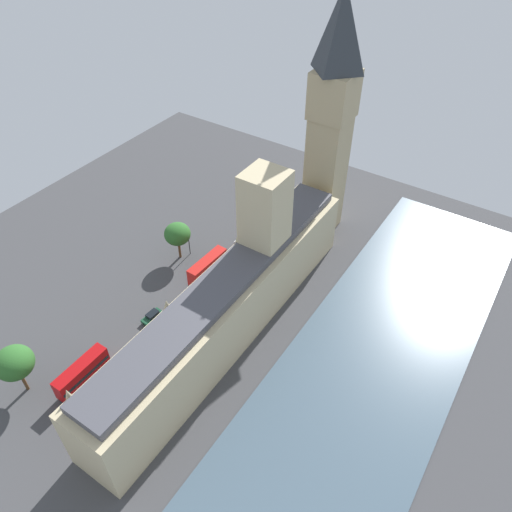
{
  "coord_description": "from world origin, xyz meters",
  "views": [
    {
      "loc": [
        -40.49,
        48.71,
        74.6
      ],
      "look_at": [
        1.0,
        -14.06,
        8.04
      ],
      "focal_mm": 34.39,
      "sensor_mm": 36.0,
      "label": 1
    }
  ],
  "objects_px": {
    "parliament_building": "(233,297)",
    "street_lamp_under_trees": "(189,239)",
    "double_decker_bus_midblock": "(208,267)",
    "double_decker_bus_near_tower": "(82,373)",
    "pedestrian_by_river_gate": "(145,374)",
    "clock_tower": "(331,117)",
    "car_white_opposite_hall": "(242,239)",
    "plane_tree_corner": "(14,363)",
    "plane_tree_leading": "(177,234)",
    "car_dark_green_far_end": "(152,316)"
  },
  "relations": [
    {
      "from": "car_white_opposite_hall",
      "to": "double_decker_bus_near_tower",
      "type": "xyz_separation_m",
      "value": [
        1.21,
        47.26,
        1.75
      ]
    },
    {
      "from": "street_lamp_under_trees",
      "to": "plane_tree_leading",
      "type": "bearing_deg",
      "value": 60.2
    },
    {
      "from": "pedestrian_by_river_gate",
      "to": "clock_tower",
      "type": "bearing_deg",
      "value": 76.09
    },
    {
      "from": "clock_tower",
      "to": "pedestrian_by_river_gate",
      "type": "height_order",
      "value": "clock_tower"
    },
    {
      "from": "double_decker_bus_midblock",
      "to": "car_dark_green_far_end",
      "type": "height_order",
      "value": "double_decker_bus_midblock"
    },
    {
      "from": "double_decker_bus_midblock",
      "to": "street_lamp_under_trees",
      "type": "distance_m",
      "value": 8.9
    },
    {
      "from": "double_decker_bus_midblock",
      "to": "plane_tree_corner",
      "type": "relative_size",
      "value": 1.03
    },
    {
      "from": "street_lamp_under_trees",
      "to": "car_dark_green_far_end",
      "type": "bearing_deg",
      "value": 108.0
    },
    {
      "from": "double_decker_bus_near_tower",
      "to": "pedestrian_by_river_gate",
      "type": "distance_m",
      "value": 10.67
    },
    {
      "from": "plane_tree_leading",
      "to": "street_lamp_under_trees",
      "type": "distance_m",
      "value": 3.4
    },
    {
      "from": "parliament_building",
      "to": "double_decker_bus_midblock",
      "type": "bearing_deg",
      "value": -33.47
    },
    {
      "from": "parliament_building",
      "to": "plane_tree_corner",
      "type": "height_order",
      "value": "parliament_building"
    },
    {
      "from": "plane_tree_leading",
      "to": "double_decker_bus_midblock",
      "type": "bearing_deg",
      "value": 171.04
    },
    {
      "from": "parliament_building",
      "to": "double_decker_bus_near_tower",
      "type": "distance_m",
      "value": 29.62
    },
    {
      "from": "clock_tower",
      "to": "car_white_opposite_hall",
      "type": "relative_size",
      "value": 13.56
    },
    {
      "from": "double_decker_bus_midblock",
      "to": "plane_tree_corner",
      "type": "bearing_deg",
      "value": 79.77
    },
    {
      "from": "double_decker_bus_midblock",
      "to": "double_decker_bus_near_tower",
      "type": "bearing_deg",
      "value": 89.48
    },
    {
      "from": "parliament_building",
      "to": "street_lamp_under_trees",
      "type": "distance_m",
      "value": 24.76
    },
    {
      "from": "pedestrian_by_river_gate",
      "to": "plane_tree_leading",
      "type": "relative_size",
      "value": 0.17
    },
    {
      "from": "car_dark_green_far_end",
      "to": "street_lamp_under_trees",
      "type": "bearing_deg",
      "value": -68.15
    },
    {
      "from": "car_white_opposite_hall",
      "to": "pedestrian_by_river_gate",
      "type": "xyz_separation_m",
      "value": [
        -6.82,
        40.51,
        -0.19
      ]
    },
    {
      "from": "double_decker_bus_near_tower",
      "to": "plane_tree_corner",
      "type": "xyz_separation_m",
      "value": [
        7.29,
        6.59,
        4.87
      ]
    },
    {
      "from": "pedestrian_by_river_gate",
      "to": "double_decker_bus_midblock",
      "type": "bearing_deg",
      "value": 94.94
    },
    {
      "from": "double_decker_bus_midblock",
      "to": "plane_tree_corner",
      "type": "height_order",
      "value": "plane_tree_corner"
    },
    {
      "from": "parliament_building",
      "to": "car_dark_green_far_end",
      "type": "relative_size",
      "value": 15.13
    },
    {
      "from": "car_dark_green_far_end",
      "to": "plane_tree_leading",
      "type": "relative_size",
      "value": 0.5
    },
    {
      "from": "double_decker_bus_near_tower",
      "to": "plane_tree_leading",
      "type": "relative_size",
      "value": 1.14
    },
    {
      "from": "car_dark_green_far_end",
      "to": "double_decker_bus_near_tower",
      "type": "distance_m",
      "value": 17.63
    },
    {
      "from": "plane_tree_leading",
      "to": "car_white_opposite_hall",
      "type": "bearing_deg",
      "value": -126.11
    },
    {
      "from": "car_white_opposite_hall",
      "to": "double_decker_bus_midblock",
      "type": "bearing_deg",
      "value": -87.25
    },
    {
      "from": "parliament_building",
      "to": "plane_tree_leading",
      "type": "bearing_deg",
      "value": -24.41
    },
    {
      "from": "car_white_opposite_hall",
      "to": "plane_tree_leading",
      "type": "relative_size",
      "value": 0.44
    },
    {
      "from": "clock_tower",
      "to": "car_dark_green_far_end",
      "type": "xyz_separation_m",
      "value": [
        13.43,
        45.97,
        -27.6
      ]
    },
    {
      "from": "clock_tower",
      "to": "pedestrian_by_river_gate",
      "type": "relative_size",
      "value": 35.48
    },
    {
      "from": "street_lamp_under_trees",
      "to": "double_decker_bus_near_tower",
      "type": "bearing_deg",
      "value": 99.75
    },
    {
      "from": "parliament_building",
      "to": "pedestrian_by_river_gate",
      "type": "distance_m",
      "value": 20.94
    },
    {
      "from": "clock_tower",
      "to": "double_decker_bus_midblock",
      "type": "distance_m",
      "value": 41.18
    },
    {
      "from": "double_decker_bus_near_tower",
      "to": "parliament_building",
      "type": "bearing_deg",
      "value": 59.46
    },
    {
      "from": "clock_tower",
      "to": "plane_tree_leading",
      "type": "relative_size",
      "value": 5.98
    },
    {
      "from": "car_white_opposite_hall",
      "to": "street_lamp_under_trees",
      "type": "distance_m",
      "value": 13.02
    },
    {
      "from": "parliament_building",
      "to": "plane_tree_leading",
      "type": "relative_size",
      "value": 7.5
    },
    {
      "from": "parliament_building",
      "to": "street_lamp_under_trees",
      "type": "height_order",
      "value": "parliament_building"
    },
    {
      "from": "double_decker_bus_near_tower",
      "to": "plane_tree_corner",
      "type": "bearing_deg",
      "value": -137.93
    },
    {
      "from": "clock_tower",
      "to": "pedestrian_by_river_gate",
      "type": "xyz_separation_m",
      "value": [
        5.41,
        56.76,
        -27.79
      ]
    },
    {
      "from": "car_white_opposite_hall",
      "to": "car_dark_green_far_end",
      "type": "distance_m",
      "value": 29.74
    },
    {
      "from": "double_decker_bus_near_tower",
      "to": "street_lamp_under_trees",
      "type": "xyz_separation_m",
      "value": [
        6.4,
        -37.27,
        1.65
      ]
    },
    {
      "from": "clock_tower",
      "to": "street_lamp_under_trees",
      "type": "relative_size",
      "value": 9.01
    },
    {
      "from": "double_decker_bus_midblock",
      "to": "pedestrian_by_river_gate",
      "type": "bearing_deg",
      "value": 105.61
    },
    {
      "from": "double_decker_bus_midblock",
      "to": "double_decker_bus_near_tower",
      "type": "distance_m",
      "value": 33.77
    },
    {
      "from": "car_white_opposite_hall",
      "to": "car_dark_green_far_end",
      "type": "relative_size",
      "value": 0.89
    }
  ]
}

